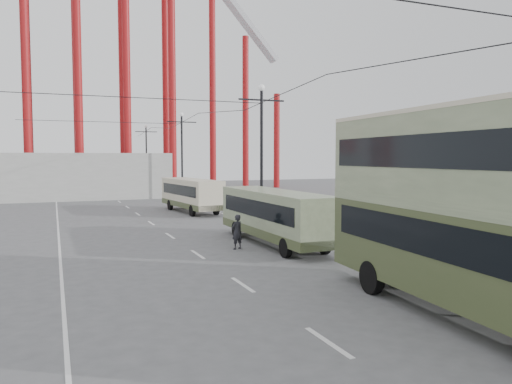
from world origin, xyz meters
name	(u,v)px	position (x,y,z in m)	size (l,w,h in m)	color
ground	(323,314)	(0.00, 0.00, 0.00)	(160.00, 160.00, 0.00)	#525355
road_markings	(160,227)	(-0.86, 19.70, 0.01)	(12.52, 120.00, 0.01)	silver
lamp_post_mid	(262,155)	(5.60, 18.00, 4.68)	(3.20, 0.44, 9.32)	black
lamp_post_far	(182,156)	(5.60, 40.00, 4.68)	(3.20, 0.44, 9.32)	black
lamp_post_distant	(146,156)	(5.60, 62.00, 4.68)	(3.20, 0.44, 9.32)	black
roller_coaster	(88,15)	(-2.49, 56.89, 22.92)	(52.95, 5.00, 55.48)	maroon
fairground_shed	(65,176)	(-6.00, 47.00, 2.50)	(22.00, 10.00, 5.00)	#A2A39D
double_decker_bus	(472,201)	(3.62, -1.91, 3.35)	(3.56, 11.29, 5.97)	#3A4525
single_decker_green	(275,214)	(3.47, 11.12, 1.58)	(2.43, 9.93, 2.80)	#6A7757
single_decker_cream	(191,194)	(3.35, 27.72, 1.55)	(3.18, 9.01, 2.74)	beige
pedestrian	(237,232)	(1.18, 10.61, 0.86)	(0.63, 0.41, 1.73)	black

